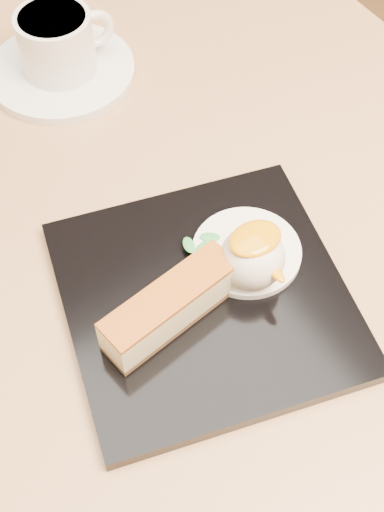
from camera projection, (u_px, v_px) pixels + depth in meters
ground at (151, 498)px, 1.20m from camera, size 5.00×5.00×0.00m
table at (125, 334)px, 0.74m from camera, size 0.80×0.80×0.72m
dessert_plate at (205, 298)px, 0.57m from camera, size 0.27×0.27×0.01m
cheesecake at (170, 306)px, 0.54m from camera, size 0.12×0.05×0.04m
cream_smear at (247, 252)px, 0.59m from camera, size 0.09×0.09×0.01m
ice_cream_scoop at (252, 258)px, 0.56m from camera, size 0.05×0.05×0.05m
mango_sauce at (255, 239)px, 0.54m from camera, size 0.04×0.03×0.01m
mint_sprig at (201, 243)px, 0.59m from camera, size 0.04×0.03×0.00m
saucer at (62, 71)px, 0.73m from camera, size 0.15×0.15×0.01m
coffee_cup at (58, 41)px, 0.70m from camera, size 0.10×0.07×0.06m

